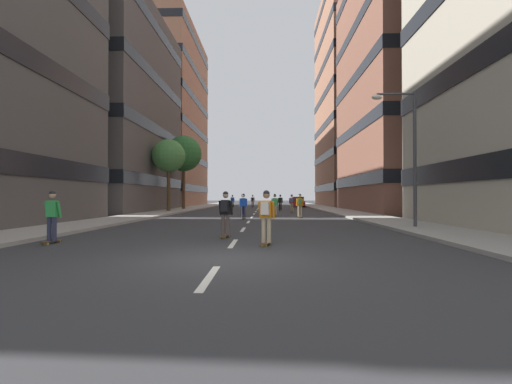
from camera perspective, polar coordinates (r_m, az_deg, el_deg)
ground_plane at (r=40.19m, az=0.10°, el=-2.96°), size 187.55×187.55×0.00m
sidewalk_left at (r=45.13m, az=-10.74°, el=-2.61°), size 3.28×85.96×0.14m
sidewalk_right at (r=44.71m, az=11.34°, el=-2.63°), size 3.28×85.96×0.14m
lane_markings at (r=41.93m, az=0.17°, el=-2.86°), size 0.16×72.20×0.01m
building_left_mid at (r=42.64m, az=-25.29°, el=11.65°), size 15.30×18.88×21.13m
building_left_far at (r=61.94m, az=-16.47°, el=11.15°), size 15.30×20.74×28.36m
building_right_mid at (r=42.35m, az=25.86°, el=15.48°), size 15.30×18.52×26.48m
building_right_far at (r=61.96m, az=17.82°, el=13.90°), size 15.30×19.21×34.15m
parked_car_near at (r=53.13m, az=6.71°, el=-1.65°), size 1.82×4.40×1.52m
street_tree_near at (r=42.72m, az=-11.53°, el=6.02°), size 4.17×4.17×8.55m
street_tree_mid at (r=36.45m, az=-13.84°, el=5.59°), size 3.26×3.26×7.11m
streetlamp_right at (r=18.76m, az=23.08°, el=7.18°), size 2.13×0.30×6.50m
skater_0 at (r=11.44m, az=1.64°, el=-3.54°), size 0.57×0.92×1.78m
skater_1 at (r=26.42m, az=7.05°, el=-1.93°), size 0.54×0.91×1.78m
skater_2 at (r=49.29m, az=-0.54°, el=-1.36°), size 0.54×0.91×1.78m
skater_3 at (r=28.03m, az=3.05°, el=-1.92°), size 0.53×0.90×1.78m
skater_4 at (r=35.39m, az=5.75°, el=-1.62°), size 0.55×0.92×1.78m
skater_5 at (r=13.74m, az=-29.91°, el=-3.10°), size 0.54×0.91×1.78m
skater_6 at (r=25.00m, az=-2.04°, el=-2.07°), size 0.55×0.91×1.78m
skater_7 at (r=13.64m, az=-4.94°, el=-3.08°), size 0.56×0.92×1.78m
skater_8 at (r=48.21m, az=-3.80°, el=-1.41°), size 0.56×0.92×1.78m
skater_9 at (r=39.24m, az=3.92°, el=-1.57°), size 0.56×0.92×1.78m
skater_10 at (r=28.70m, az=-2.14°, el=-1.83°), size 0.56×0.92×1.78m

